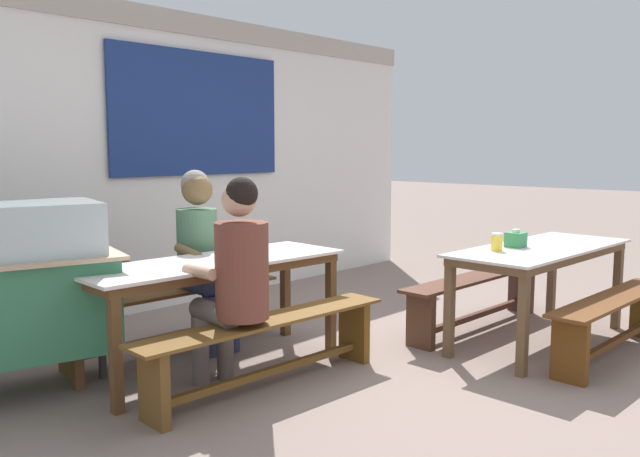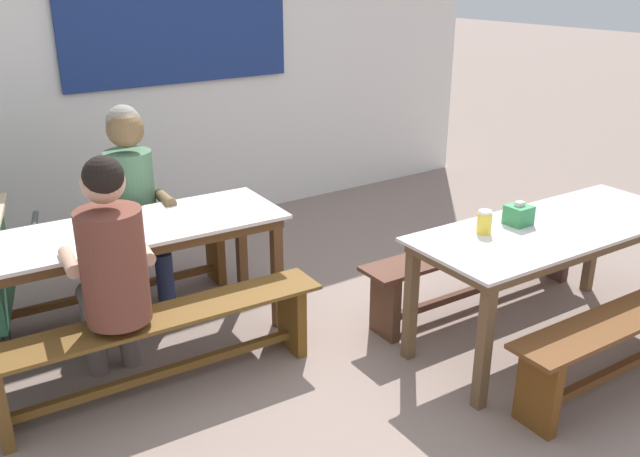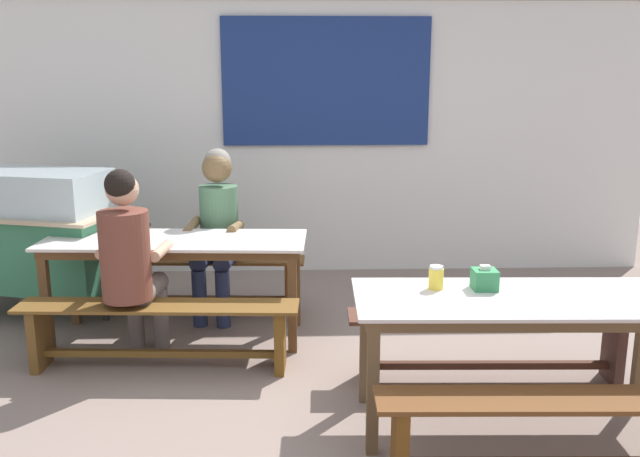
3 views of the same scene
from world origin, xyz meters
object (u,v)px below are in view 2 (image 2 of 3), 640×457
(bench_far_back, at_px, (104,267))
(condiment_jar, at_px, (484,222))
(bench_far_front, at_px, (160,342))
(dining_table_near, at_px, (554,237))
(person_left_back_turned, at_px, (112,266))
(person_center_facing, at_px, (134,195))
(dining_table_far, at_px, (122,241))
(tissue_box, at_px, (519,215))
(bench_near_back, at_px, (479,263))
(bench_near_front, at_px, (629,336))

(bench_far_back, height_order, condiment_jar, condiment_jar)
(bench_far_front, bearing_deg, condiment_jar, -21.50)
(dining_table_near, height_order, person_left_back_turned, person_left_back_turned)
(person_center_facing, bearing_deg, bench_far_front, -105.21)
(person_left_back_turned, bearing_deg, bench_far_back, 77.04)
(dining_table_near, relative_size, person_left_back_turned, 1.36)
(dining_table_far, xyz_separation_m, tissue_box, (1.88, -1.21, 0.13))
(dining_table_near, relative_size, bench_far_front, 0.98)
(dining_table_near, distance_m, person_left_back_turned, 2.42)
(dining_table_far, xyz_separation_m, bench_near_back, (2.07, -0.80, -0.37))
(person_left_back_turned, distance_m, condiment_jar, 1.97)
(bench_near_front, bearing_deg, dining_table_far, 137.10)
(bench_far_front, height_order, person_left_back_turned, person_left_back_turned)
(dining_table_far, height_order, bench_far_front, dining_table_far)
(bench_near_back, bearing_deg, bench_far_back, 146.63)
(dining_table_far, height_order, bench_near_back, dining_table_far)
(bench_far_back, distance_m, bench_far_front, 1.09)
(bench_near_back, bearing_deg, tissue_box, -113.78)
(bench_near_front, distance_m, person_left_back_turned, 2.69)
(person_left_back_turned, bearing_deg, bench_near_back, -8.14)
(bench_far_back, bearing_deg, dining_table_near, -43.06)
(person_left_back_turned, relative_size, condiment_jar, 10.12)
(tissue_box, bearing_deg, dining_table_far, 147.23)
(bench_near_front, distance_m, condiment_jar, 0.96)
(bench_far_back, bearing_deg, person_center_facing, -18.81)
(bench_far_front, bearing_deg, bench_far_back, 87.09)
(dining_table_far, distance_m, person_left_back_turned, 0.52)
(person_left_back_turned, xyz_separation_m, condiment_jar, (1.83, -0.72, 0.07))
(dining_table_near, bearing_deg, condiment_jar, 161.07)
(bench_far_front, bearing_deg, bench_near_front, -33.09)
(bench_near_front, height_order, person_center_facing, person_center_facing)
(bench_far_back, relative_size, bench_near_front, 1.10)
(dining_table_near, distance_m, condiment_jar, 0.47)
(person_center_facing, bearing_deg, bench_far_back, 161.19)
(condiment_jar, bearing_deg, tissue_box, -3.52)
(bench_near_back, xyz_separation_m, bench_near_front, (-0.03, -1.09, -0.00))
(dining_table_near, bearing_deg, dining_table_far, 146.77)
(bench_near_front, distance_m, tissue_box, 0.86)
(bench_near_back, xyz_separation_m, person_center_facing, (-1.82, 1.27, 0.46))
(dining_table_near, xyz_separation_m, person_left_back_turned, (-2.26, 0.87, 0.07))
(person_left_back_turned, bearing_deg, dining_table_far, 66.35)
(bench_far_front, bearing_deg, person_center_facing, 74.79)
(person_center_facing, xyz_separation_m, person_left_back_turned, (-0.45, -0.94, -0.02))
(person_center_facing, xyz_separation_m, condiment_jar, (1.37, -1.67, 0.05))
(bench_far_front, relative_size, condiment_jar, 14.01)
(dining_table_far, distance_m, condiment_jar, 2.02)
(bench_near_front, height_order, person_left_back_turned, person_left_back_turned)
(person_left_back_turned, height_order, condiment_jar, person_left_back_turned)
(tissue_box, bearing_deg, bench_near_front, -77.47)
(dining_table_far, distance_m, dining_table_near, 2.45)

